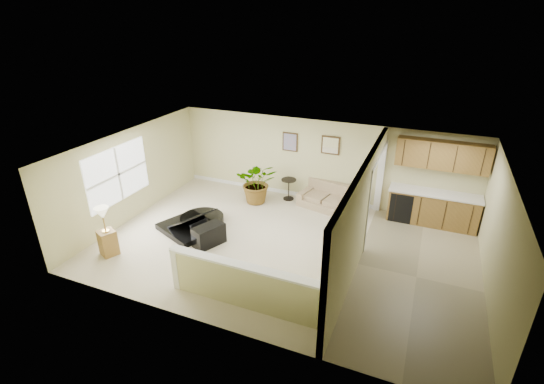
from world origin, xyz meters
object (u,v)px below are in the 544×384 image
at_px(accent_table, 289,186).
at_px(lamp_stand, 107,235).
at_px(piano, 189,209).
at_px(small_plant, 361,209).
at_px(loveseat, 328,196).
at_px(palm_plant, 257,182).
at_px(piano_bench, 209,235).

xyz_separation_m(accent_table, lamp_stand, (-2.91, -4.53, 0.10)).
height_order(piano, small_plant, piano).
xyz_separation_m(loveseat, accent_table, (-1.25, 0.03, 0.08)).
height_order(loveseat, palm_plant, palm_plant).
bearing_deg(piano_bench, loveseat, 56.02).
bearing_deg(lamp_stand, accent_table, 57.23).
height_order(piano, piano_bench, piano).
bearing_deg(palm_plant, accent_table, 34.25).
height_order(piano_bench, loveseat, loveseat).
distance_m(piano, piano_bench, 1.10).
relative_size(loveseat, small_plant, 3.45).
relative_size(piano_bench, lamp_stand, 0.63).
relative_size(piano, accent_table, 3.01).
relative_size(palm_plant, small_plant, 2.84).
height_order(piano, accent_table, piano).
xyz_separation_m(piano_bench, palm_plant, (0.11, 2.68, 0.39)).
xyz_separation_m(piano_bench, loveseat, (2.16, 3.20, 0.08)).
height_order(piano_bench, lamp_stand, lamp_stand).
bearing_deg(loveseat, small_plant, 1.44).
height_order(piano, loveseat, piano).
bearing_deg(loveseat, accent_table, -168.07).
distance_m(piano_bench, palm_plant, 2.71).
bearing_deg(lamp_stand, small_plant, 39.37).
height_order(palm_plant, small_plant, palm_plant).
distance_m(accent_table, palm_plant, 1.00).
height_order(accent_table, lamp_stand, lamp_stand).
xyz_separation_m(palm_plant, small_plant, (3.11, 0.30, -0.43)).
bearing_deg(small_plant, accent_table, 173.88).
distance_m(loveseat, lamp_stand, 6.13).
relative_size(small_plant, lamp_stand, 0.42).
bearing_deg(accent_table, palm_plant, -145.75).
height_order(accent_table, palm_plant, palm_plant).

